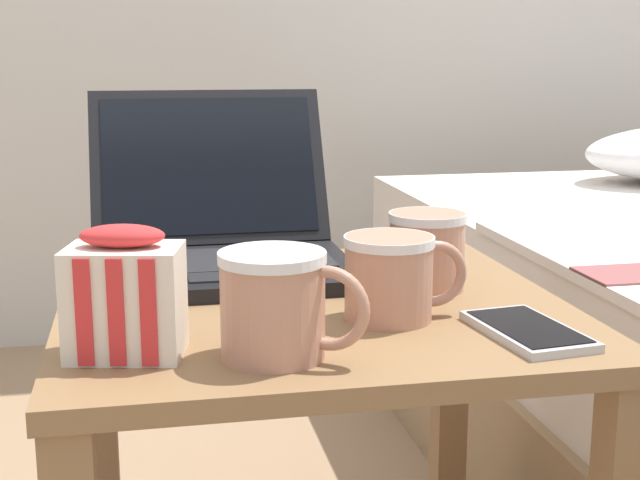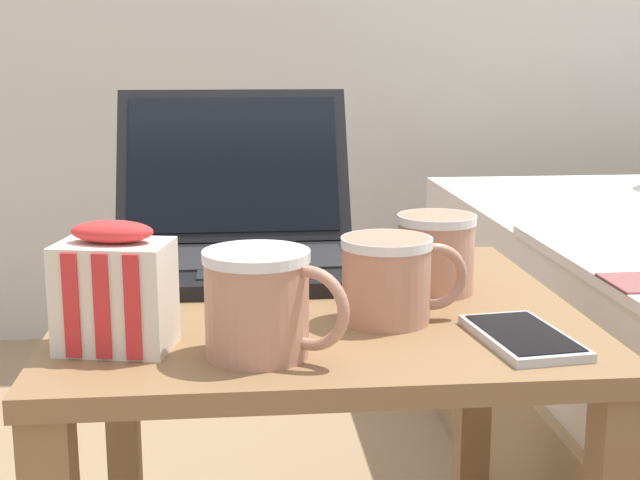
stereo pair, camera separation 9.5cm
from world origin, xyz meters
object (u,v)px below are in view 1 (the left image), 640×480
object	(u,v)px
mug_front_left	(427,246)
mug_front_right	(276,300)
mug_mid_center	(391,273)
laptop	(218,234)
snack_bag	(125,296)
cell_phone	(528,331)

from	to	relation	value
mug_front_left	mug_front_right	xyz separation A→B (m)	(-0.21, -0.21, 0.00)
mug_mid_center	laptop	bearing A→B (deg)	120.96
laptop	snack_bag	xyz separation A→B (m)	(-0.11, -0.33, 0.01)
laptop	snack_bag	distance (m)	0.35
mug_front_left	mug_mid_center	bearing A→B (deg)	-123.92
mug_mid_center	snack_bag	xyz separation A→B (m)	(-0.27, -0.06, 0.01)
mug_mid_center	cell_phone	distance (m)	0.15
laptop	mug_front_right	xyz separation A→B (m)	(0.02, -0.36, 0.01)
mug_front_left	mug_mid_center	xyz separation A→B (m)	(-0.08, -0.11, -0.00)
laptop	snack_bag	size ratio (longest dim) A/B	2.76
mug_front_left	cell_phone	bearing A→B (deg)	-77.57
mug_front_left	mug_mid_center	world-z (taller)	mug_front_left
cell_phone	laptop	bearing A→B (deg)	128.74
snack_bag	mug_mid_center	bearing A→B (deg)	12.97
mug_front_right	laptop	bearing A→B (deg)	93.46
mug_front_right	mug_front_left	bearing A→B (deg)	44.49
snack_bag	laptop	bearing A→B (deg)	70.91
mug_front_right	mug_mid_center	size ratio (longest dim) A/B	0.98
mug_front_left	snack_bag	bearing A→B (deg)	-153.24
mug_front_left	mug_mid_center	size ratio (longest dim) A/B	0.96
mug_mid_center	cell_phone	world-z (taller)	mug_mid_center
laptop	mug_front_right	distance (m)	0.36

